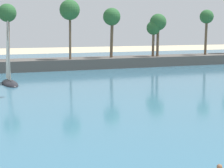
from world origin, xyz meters
The scene contains 3 objects.
sea centered at (0.00, 52.49, 0.03)m, with size 220.00×88.66×0.06m, color #386B84.
palm_headland centered at (1.75, 56.81, 2.72)m, with size 105.09×6.11×12.85m.
sailboat_near_shore centered at (-2.88, 42.17, 0.80)m, with size 2.21×5.76×8.15m.
Camera 1 is at (-6.90, -3.01, 6.68)m, focal length 58.39 mm.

